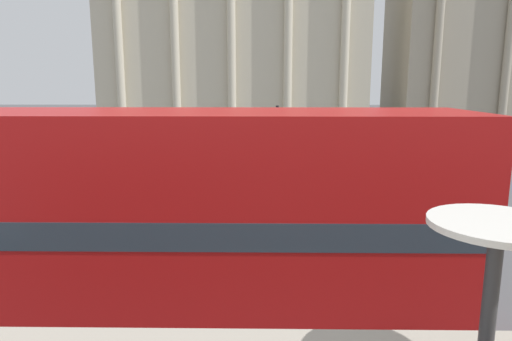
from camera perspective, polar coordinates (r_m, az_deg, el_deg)
double_decker_bus at (r=8.25m, az=-11.78°, el=-6.22°), size 10.72×2.67×4.31m
cafe_dining_table at (r=2.34m, az=27.61°, el=-10.19°), size 0.60×0.60×0.73m
plaza_building_left at (r=55.28m, az=-2.73°, el=18.79°), size 30.23×11.26×24.76m
traffic_light_near at (r=13.52m, az=-22.76°, el=1.01°), size 0.42×0.24×4.08m
traffic_light_mid at (r=18.48m, az=2.87°, el=3.93°), size 0.42×0.24×3.89m
car_maroon at (r=28.82m, az=-9.33°, el=2.62°), size 4.20×1.93×1.35m
pedestrian_white at (r=31.90m, az=-14.47°, el=3.66°), size 0.32×0.32×1.65m
pedestrian_black at (r=15.97m, az=-16.45°, el=-3.55°), size 0.32×0.32×1.60m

